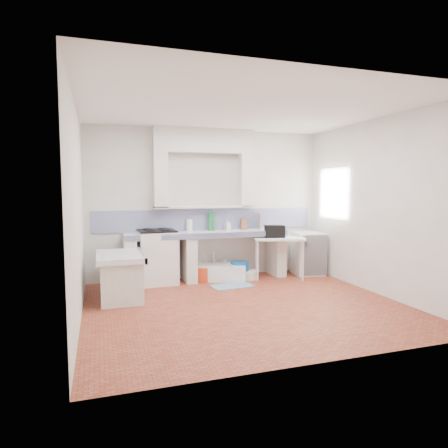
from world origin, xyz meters
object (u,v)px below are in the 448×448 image
object	(u,v)px
sink	(217,273)
stove	(157,257)
side_table	(279,258)
fridge	(307,253)

from	to	relation	value
sink	stove	bearing A→B (deg)	-164.31
stove	sink	distance (m)	1.16
side_table	stove	bearing A→B (deg)	-168.95
sink	fridge	size ratio (longest dim) A/B	1.24
sink	fridge	xyz separation A→B (m)	(1.84, -0.12, 0.29)
stove	sink	size ratio (longest dim) A/B	0.90
stove	fridge	size ratio (longest dim) A/B	1.12
fridge	sink	bearing A→B (deg)	-176.28
sink	fridge	distance (m)	1.86
fridge	side_table	bearing A→B (deg)	-160.99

